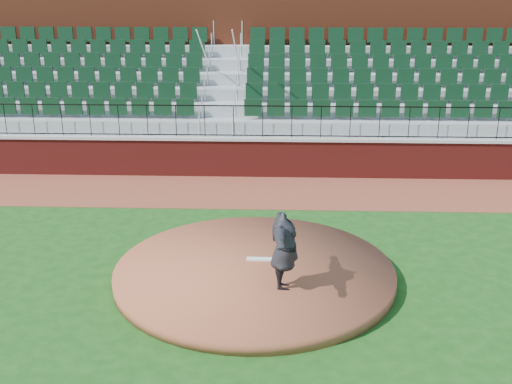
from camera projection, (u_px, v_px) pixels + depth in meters
ground at (253, 270)px, 13.47m from camera, size 90.00×90.00×0.00m
warning_track at (261, 191)px, 18.57m from camera, size 34.00×3.20×0.01m
field_wall at (263, 158)px, 19.90m from camera, size 34.00×0.35×1.20m
wall_cap at (263, 138)px, 19.69m from camera, size 34.00×0.45×0.10m
wall_railing at (263, 122)px, 19.51m from camera, size 34.00×0.05×1.00m
seating_stands at (265, 92)px, 21.93m from camera, size 34.00×5.10×4.60m
concourse_wall at (267, 69)px, 24.44m from camera, size 34.00×0.50×5.50m
pitchers_mound at (255, 272)px, 13.09m from camera, size 5.92×5.92×0.25m
pitching_rubber at (260, 259)px, 13.37m from camera, size 0.57×0.15×0.04m
pitcher at (284, 251)px, 11.90m from camera, size 0.55×1.96×1.59m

